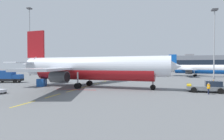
{
  "coord_description": "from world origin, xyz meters",
  "views": [
    {
      "loc": [
        33.2,
        -9.11,
        4.39
      ],
      "look_at": [
        23.55,
        27.24,
        3.53
      ],
      "focal_mm": 29.59,
      "sensor_mm": 36.0,
      "label": 1
    }
  ],
  "objects_px": {
    "pushback_tug": "(208,87)",
    "airliner_mid_left": "(198,69)",
    "uld_cargo_container": "(42,83)",
    "airliner_far_center": "(68,68)",
    "airliner_foreground": "(90,68)",
    "fuel_service_truck": "(8,76)",
    "ground_crew_worker": "(209,88)",
    "apron_light_mast_near": "(30,35)",
    "apron_light_mast_far": "(214,35)"
  },
  "relations": [
    {
      "from": "pushback_tug",
      "to": "airliner_mid_left",
      "type": "height_order",
      "value": "airliner_mid_left"
    },
    {
      "from": "uld_cargo_container",
      "to": "pushback_tug",
      "type": "bearing_deg",
      "value": -0.75
    },
    {
      "from": "airliner_mid_left",
      "to": "airliner_far_center",
      "type": "height_order",
      "value": "airliner_far_center"
    },
    {
      "from": "airliner_foreground",
      "to": "airliner_far_center",
      "type": "xyz_separation_m",
      "value": [
        -40.93,
        66.2,
        -0.9
      ]
    },
    {
      "from": "airliner_foreground",
      "to": "airliner_mid_left",
      "type": "xyz_separation_m",
      "value": [
        28.69,
        47.83,
        -0.91
      ]
    },
    {
      "from": "pushback_tug",
      "to": "fuel_service_truck",
      "type": "xyz_separation_m",
      "value": [
        -46.21,
        5.79,
        0.74
      ]
    },
    {
      "from": "fuel_service_truck",
      "to": "ground_crew_worker",
      "type": "distance_m",
      "value": 46.54
    },
    {
      "from": "airliner_far_center",
      "to": "uld_cargo_container",
      "type": "bearing_deg",
      "value": -65.76
    },
    {
      "from": "airliner_mid_left",
      "to": "apron_light_mast_near",
      "type": "xyz_separation_m",
      "value": [
        -72.15,
        -11.69,
        15.41
      ]
    },
    {
      "from": "airliner_far_center",
      "to": "fuel_service_truck",
      "type": "distance_m",
      "value": 63.81
    },
    {
      "from": "pushback_tug",
      "to": "uld_cargo_container",
      "type": "distance_m",
      "value": 32.1
    },
    {
      "from": "fuel_service_truck",
      "to": "uld_cargo_container",
      "type": "height_order",
      "value": "fuel_service_truck"
    },
    {
      "from": "airliner_foreground",
      "to": "apron_light_mast_far",
      "type": "bearing_deg",
      "value": 46.27
    },
    {
      "from": "fuel_service_truck",
      "to": "airliner_far_center",
      "type": "bearing_deg",
      "value": 104.61
    },
    {
      "from": "airliner_mid_left",
      "to": "airliner_foreground",
      "type": "bearing_deg",
      "value": -120.96
    },
    {
      "from": "pushback_tug",
      "to": "apron_light_mast_far",
      "type": "xyz_separation_m",
      "value": [
        9.28,
        33.36,
        13.48
      ]
    },
    {
      "from": "pushback_tug",
      "to": "fuel_service_truck",
      "type": "bearing_deg",
      "value": 172.86
    },
    {
      "from": "apron_light_mast_far",
      "to": "airliner_foreground",
      "type": "bearing_deg",
      "value": -133.73
    },
    {
      "from": "airliner_mid_left",
      "to": "apron_light_mast_near",
      "type": "bearing_deg",
      "value": -170.79
    },
    {
      "from": "airliner_far_center",
      "to": "uld_cargo_container",
      "type": "relative_size",
      "value": 15.0
    },
    {
      "from": "airliner_far_center",
      "to": "ground_crew_worker",
      "type": "xyz_separation_m",
      "value": [
        61.88,
        -70.04,
        -2.05
      ]
    },
    {
      "from": "uld_cargo_container",
      "to": "airliner_far_center",
      "type": "bearing_deg",
      "value": 114.24
    },
    {
      "from": "airliner_far_center",
      "to": "apron_light_mast_near",
      "type": "distance_m",
      "value": 33.87
    },
    {
      "from": "airliner_mid_left",
      "to": "airliner_far_center",
      "type": "xyz_separation_m",
      "value": [
        -69.62,
        18.37,
        0.01
      ]
    },
    {
      "from": "airliner_far_center",
      "to": "fuel_service_truck",
      "type": "bearing_deg",
      "value": -75.39
    },
    {
      "from": "airliner_foreground",
      "to": "uld_cargo_container",
      "type": "bearing_deg",
      "value": -175.24
    },
    {
      "from": "pushback_tug",
      "to": "apron_light_mast_near",
      "type": "xyz_separation_m",
      "value": [
        -64.84,
        37.45,
        17.55
      ]
    },
    {
      "from": "airliner_foreground",
      "to": "airliner_far_center",
      "type": "bearing_deg",
      "value": 121.72
    },
    {
      "from": "pushback_tug",
      "to": "ground_crew_worker",
      "type": "bearing_deg",
      "value": -99.67
    },
    {
      "from": "fuel_service_truck",
      "to": "airliner_foreground",
      "type": "bearing_deg",
      "value": -10.22
    },
    {
      "from": "ground_crew_worker",
      "to": "uld_cargo_container",
      "type": "distance_m",
      "value": 31.8
    },
    {
      "from": "ground_crew_worker",
      "to": "apron_light_mast_near",
      "type": "distance_m",
      "value": 77.79
    },
    {
      "from": "airliner_far_center",
      "to": "fuel_service_truck",
      "type": "relative_size",
      "value": 3.64
    },
    {
      "from": "pushback_tug",
      "to": "uld_cargo_container",
      "type": "height_order",
      "value": "pushback_tug"
    },
    {
      "from": "fuel_service_truck",
      "to": "airliner_mid_left",
      "type": "bearing_deg",
      "value": 39.01
    },
    {
      "from": "airliner_foreground",
      "to": "apron_light_mast_far",
      "type": "distance_m",
      "value": 45.56
    },
    {
      "from": "pushback_tug",
      "to": "apron_light_mast_near",
      "type": "relative_size",
      "value": 0.21
    },
    {
      "from": "airliner_mid_left",
      "to": "uld_cargo_container",
      "type": "distance_m",
      "value": 62.7
    },
    {
      "from": "ground_crew_worker",
      "to": "apron_light_mast_far",
      "type": "bearing_deg",
      "value": 74.86
    },
    {
      "from": "airliner_far_center",
      "to": "apron_light_mast_far",
      "type": "relative_size",
      "value": 1.17
    },
    {
      "from": "ground_crew_worker",
      "to": "apron_light_mast_far",
      "type": "xyz_separation_m",
      "value": [
        9.71,
        35.89,
        13.38
      ]
    },
    {
      "from": "pushback_tug",
      "to": "airliner_far_center",
      "type": "height_order",
      "value": "airliner_far_center"
    },
    {
      "from": "pushback_tug",
      "to": "ground_crew_worker",
      "type": "distance_m",
      "value": 2.57
    },
    {
      "from": "airliner_foreground",
      "to": "apron_light_mast_near",
      "type": "bearing_deg",
      "value": 140.26
    },
    {
      "from": "pushback_tug",
      "to": "apron_light_mast_far",
      "type": "height_order",
      "value": "apron_light_mast_far"
    },
    {
      "from": "apron_light_mast_near",
      "to": "airliner_mid_left",
      "type": "bearing_deg",
      "value": 9.21
    },
    {
      "from": "fuel_service_truck",
      "to": "uld_cargo_container",
      "type": "bearing_deg",
      "value": -20.81
    },
    {
      "from": "apron_light_mast_near",
      "to": "airliner_foreground",
      "type": "bearing_deg",
      "value": -39.74
    },
    {
      "from": "apron_light_mast_far",
      "to": "uld_cargo_container",
      "type": "bearing_deg",
      "value": -141.47
    },
    {
      "from": "apron_light_mast_far",
      "to": "apron_light_mast_near",
      "type": "bearing_deg",
      "value": 176.84
    }
  ]
}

